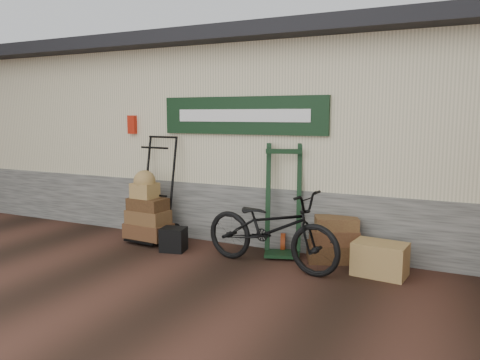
% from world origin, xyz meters
% --- Properties ---
extents(ground, '(80.00, 80.00, 0.00)m').
position_xyz_m(ground, '(0.00, 0.00, 0.00)').
color(ground, black).
rests_on(ground, ground).
extents(station_building, '(14.40, 4.10, 3.20)m').
position_xyz_m(station_building, '(-0.01, 2.74, 1.61)').
color(station_building, '#4C4C47').
rests_on(station_building, ground).
extents(porter_trolley, '(0.88, 0.68, 1.67)m').
position_xyz_m(porter_trolley, '(-1.65, 0.67, 0.83)').
color(porter_trolley, black).
rests_on(porter_trolley, ground).
extents(green_barrow, '(0.68, 0.63, 1.56)m').
position_xyz_m(green_barrow, '(0.42, 0.81, 0.78)').
color(green_barrow, black).
rests_on(green_barrow, ground).
extents(suitcase_stack, '(0.81, 0.67, 0.61)m').
position_xyz_m(suitcase_stack, '(1.14, 0.83, 0.31)').
color(suitcase_stack, '#392212').
rests_on(suitcase_stack, ground).
extents(wicker_hamper, '(0.67, 0.48, 0.41)m').
position_xyz_m(wicker_hamper, '(1.80, 0.51, 0.21)').
color(wicker_hamper, olive).
rests_on(wicker_hamper, ground).
extents(black_trunk, '(0.40, 0.36, 0.34)m').
position_xyz_m(black_trunk, '(-1.07, 0.27, 0.17)').
color(black_trunk, black).
rests_on(black_trunk, ground).
extents(bicycle, '(0.97, 2.03, 1.13)m').
position_xyz_m(bicycle, '(0.46, 0.23, 0.57)').
color(bicycle, black).
rests_on(bicycle, ground).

